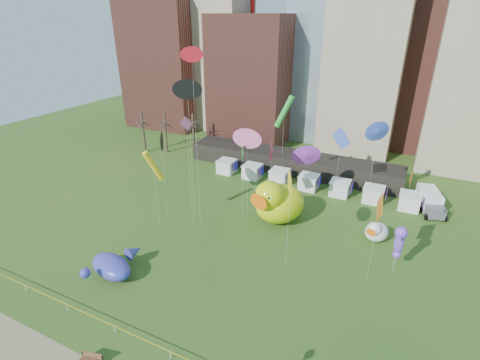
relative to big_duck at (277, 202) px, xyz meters
The scene contains 28 objects.
ground 24.45m from the big_duck, 90.01° to the right, with size 160.00×160.00×0.00m, color #295219.
skyline 41.23m from the big_duck, 86.51° to the left, with size 101.00×23.00×68.00m.
pavilion 18.24m from the big_duck, 102.73° to the left, with size 38.00×6.00×3.20m, color black.
vendor_tents 11.93m from the big_duck, 85.07° to the left, with size 33.24×2.80×2.40m.
bare_trees 34.30m from the big_duck, 151.65° to the left, with size 8.44×6.44×8.50m.
caution_tape 24.37m from the big_duck, 90.01° to the right, with size 50.00×0.06×0.90m.
big_duck is the anchor object (origin of this frame).
small_duck 12.86m from the big_duck, ahead, with size 3.52×4.08×2.89m.
seahorse_green 1.91m from the big_duck, 150.62° to the right, with size 1.57×1.93×6.14m.
seahorse_purple 16.07m from the big_duck, 16.60° to the right, with size 1.46×1.75×5.84m.
whale_inflatable 21.86m from the big_duck, 123.35° to the right, with size 6.18×7.23×2.49m.
park_bench 28.03m from the big_duck, 101.35° to the right, with size 1.90×0.96×0.93m.
box_truck 22.61m from the big_duck, 34.48° to the left, with size 4.16×6.94×2.78m.
kite_0 21.39m from the big_duck, 149.19° to the right, with size 1.50×1.15×22.65m.
kite_1 15.64m from the big_duck, 144.02° to the right, with size 0.76×1.55×15.13m.
kite_2 18.54m from the big_duck, 155.02° to the right, with size 2.34×1.15×19.00m.
kite_3 8.55m from the big_duck, 144.44° to the right, with size 1.20×2.14×11.45m.
kite_4 12.21m from the big_duck, 63.16° to the right, with size 1.21×2.15×11.59m.
kite_5 15.62m from the big_duck, 32.67° to the left, with size 1.93×2.08×13.56m.
kite_6 16.56m from the big_duck, 32.05° to the right, with size 0.79×3.55×11.12m.
kite_7 7.33m from the big_duck, 61.03° to the left, with size 2.45×1.76×9.89m.
kite_8 7.63m from the big_duck, 114.62° to the right, with size 1.27×2.66×11.85m.
kite_9 9.95m from the big_duck, 146.61° to the right, with size 2.56×0.44×13.33m.
kite_10 17.21m from the big_duck, 159.46° to the right, with size 1.58×2.22×12.15m.
kite_11 12.21m from the big_duck, 106.09° to the left, with size 2.70×1.87×16.10m.
kite_12 16.80m from the big_duck, 147.47° to the right, with size 1.83×2.48×10.98m.
kite_13 11.72m from the big_duck, 43.32° to the left, with size 2.79×1.33×12.53m.
kite_14 17.37m from the big_duck, 13.84° to the right, with size 0.31×1.67×11.73m.
Camera 1 is at (14.28, -16.17, 25.77)m, focal length 27.00 mm.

